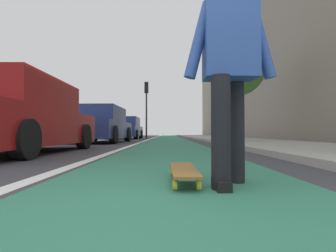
# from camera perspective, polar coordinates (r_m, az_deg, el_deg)

# --- Properties ---
(ground_plane) EXTENTS (80.00, 80.00, 0.00)m
(ground_plane) POSITION_cam_1_polar(r_m,az_deg,el_deg) (10.80, 0.28, -3.67)
(ground_plane) COLOR #38383D
(bike_lane_paint) EXTENTS (56.00, 2.15, 0.00)m
(bike_lane_paint) POSITION_cam_1_polar(r_m,az_deg,el_deg) (24.80, 0.09, -2.46)
(bike_lane_paint) COLOR #2D7256
(bike_lane_paint) RESTS_ON ground
(lane_stripe_white) EXTENTS (52.00, 0.16, 0.01)m
(lane_stripe_white) POSITION_cam_1_polar(r_m,az_deg,el_deg) (20.83, -3.26, -2.63)
(lane_stripe_white) COLOR silver
(lane_stripe_white) RESTS_ON ground
(sidewalk_curb) EXTENTS (52.00, 3.20, 0.11)m
(sidewalk_curb) POSITION_cam_1_polar(r_m,az_deg,el_deg) (19.09, 9.98, -2.56)
(sidewalk_curb) COLOR #9E9B93
(sidewalk_curb) RESTS_ON ground
(building_facade) EXTENTS (40.00, 1.20, 9.83)m
(building_facade) POSITION_cam_1_polar(r_m,az_deg,el_deg) (24.09, 15.44, 9.32)
(building_facade) COLOR gray
(building_facade) RESTS_ON ground
(skateboard) EXTENTS (0.84, 0.21, 0.11)m
(skateboard) POSITION_cam_1_polar(r_m,az_deg,el_deg) (2.16, 3.48, -9.81)
(skateboard) COLOR yellow
(skateboard) RESTS_ON ground
(skater_person) EXTENTS (0.46, 0.72, 1.64)m
(skater_person) POSITION_cam_1_polar(r_m,az_deg,el_deg) (2.11, 13.37, 13.16)
(skater_person) COLOR black
(skater_person) RESTS_ON ground
(parked_car_near) EXTENTS (4.36, 1.87, 1.47)m
(parked_car_near) POSITION_cam_1_polar(r_m,az_deg,el_deg) (5.95, -29.78, 1.52)
(parked_car_near) COLOR maroon
(parked_car_near) RESTS_ON ground
(parked_car_mid) EXTENTS (4.52, 1.95, 1.50)m
(parked_car_mid) POSITION_cam_1_polar(r_m,az_deg,el_deg) (11.28, -14.26, 0.15)
(parked_car_mid) COLOR navy
(parked_car_mid) RESTS_ON ground
(parked_car_far) EXTENTS (4.30, 2.00, 1.47)m
(parked_car_far) POSITION_cam_1_polar(r_m,az_deg,el_deg) (17.87, -9.25, -0.56)
(parked_car_far) COLOR navy
(parked_car_far) RESTS_ON ground
(traffic_light) EXTENTS (0.33, 0.28, 4.13)m
(traffic_light) POSITION_cam_1_polar(r_m,az_deg,el_deg) (19.11, -4.77, 5.87)
(traffic_light) COLOR #2D2D2D
(traffic_light) RESTS_ON ground
(street_tree_mid) EXTENTS (2.31, 2.31, 4.27)m
(street_tree_mid) POSITION_cam_1_polar(r_m,az_deg,el_deg) (11.53, 14.98, 12.04)
(street_tree_mid) COLOR brown
(street_tree_mid) RESTS_ON ground
(pedestrian_distant) EXTENTS (0.43, 0.66, 1.52)m
(pedestrian_distant) POSITION_cam_1_polar(r_m,az_deg,el_deg) (14.16, 11.05, 0.38)
(pedestrian_distant) COLOR #384260
(pedestrian_distant) RESTS_ON ground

